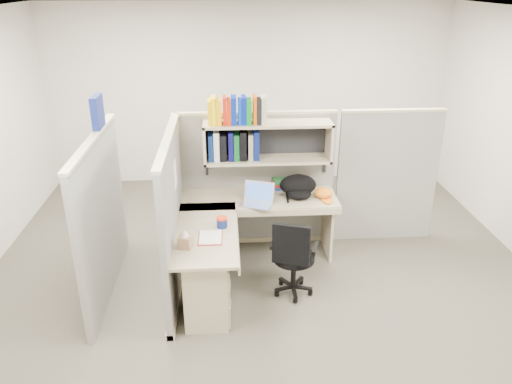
{
  "coord_description": "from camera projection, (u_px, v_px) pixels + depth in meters",
  "views": [
    {
      "loc": [
        -0.36,
        -4.51,
        3.0
      ],
      "look_at": [
        -0.06,
        0.25,
        0.94
      ],
      "focal_mm": 35.0,
      "sensor_mm": 36.0,
      "label": 1
    }
  ],
  "objects": [
    {
      "name": "paper_cup",
      "position": [
        261.0,
        189.0,
        5.66
      ],
      "size": [
        0.08,
        0.08,
        0.11
      ],
      "primitive_type": "cylinder",
      "rotation": [
        0.0,
        0.0,
        -0.09
      ],
      "color": "white",
      "rests_on": "desk"
    },
    {
      "name": "task_chair",
      "position": [
        293.0,
        269.0,
        4.99
      ],
      "size": [
        0.5,
        0.47,
        0.88
      ],
      "color": "black",
      "rests_on": "ground"
    },
    {
      "name": "laptop",
      "position": [
        256.0,
        195.0,
        5.34
      ],
      "size": [
        0.43,
        0.43,
        0.24
      ],
      "primitive_type": null,
      "rotation": [
        0.0,
        0.0,
        -0.37
      ],
      "color": "silver",
      "rests_on": "desk"
    },
    {
      "name": "cubicle",
      "position": [
        226.0,
        188.0,
        5.37
      ],
      "size": [
        3.79,
        1.84,
        1.95
      ],
      "color": "slate",
      "rests_on": "ground"
    },
    {
      "name": "snack_canister",
      "position": [
        222.0,
        222.0,
        4.9
      ],
      "size": [
        0.11,
        0.11,
        0.11
      ],
      "color": "#0E1D54",
      "rests_on": "desk"
    },
    {
      "name": "backpack",
      "position": [
        299.0,
        187.0,
        5.55
      ],
      "size": [
        0.5,
        0.44,
        0.24
      ],
      "primitive_type": null,
      "rotation": [
        0.0,
        0.0,
        -0.35
      ],
      "color": "black",
      "rests_on": "desk"
    },
    {
      "name": "mouse",
      "position": [
        270.0,
        201.0,
        5.44
      ],
      "size": [
        0.09,
        0.06,
        0.03
      ],
      "primitive_type": "ellipsoid",
      "rotation": [
        0.0,
        0.0,
        0.02
      ],
      "color": "#98AFD8",
      "rests_on": "desk"
    },
    {
      "name": "orange_cap",
      "position": [
        323.0,
        193.0,
        5.56
      ],
      "size": [
        0.25,
        0.27,
        0.11
      ],
      "primitive_type": null,
      "rotation": [
        0.0,
        0.0,
        0.26
      ],
      "color": "orange",
      "rests_on": "desk"
    },
    {
      "name": "desk",
      "position": [
        224.0,
        261.0,
        4.88
      ],
      "size": [
        1.74,
        1.75,
        0.73
      ],
      "color": "tan",
      "rests_on": "ground"
    },
    {
      "name": "book_stack",
      "position": [
        280.0,
        183.0,
        5.79
      ],
      "size": [
        0.24,
        0.29,
        0.13
      ],
      "primitive_type": null,
      "rotation": [
        0.0,
        0.0,
        0.21
      ],
      "color": "gray",
      "rests_on": "desk"
    },
    {
      "name": "tissue_box",
      "position": [
        185.0,
        238.0,
        4.52
      ],
      "size": [
        0.14,
        0.14,
        0.18
      ],
      "primitive_type": null,
      "rotation": [
        0.0,
        0.0,
        -0.27
      ],
      "color": "#9D7A59",
      "rests_on": "desk"
    },
    {
      "name": "loose_paper",
      "position": [
        210.0,
        237.0,
        4.73
      ],
      "size": [
        0.21,
        0.28,
        0.0
      ],
      "primitive_type": null,
      "rotation": [
        0.0,
        0.0,
        -0.02
      ],
      "color": "white",
      "rests_on": "desk"
    },
    {
      "name": "ground",
      "position": [
        263.0,
        281.0,
        5.34
      ],
      "size": [
        6.0,
        6.0,
        0.0
      ],
      "primitive_type": "plane",
      "color": "#343028",
      "rests_on": "ground"
    },
    {
      "name": "room_shell",
      "position": [
        264.0,
        136.0,
        4.7
      ],
      "size": [
        6.0,
        6.0,
        6.0
      ],
      "color": "beige",
      "rests_on": "ground"
    }
  ]
}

